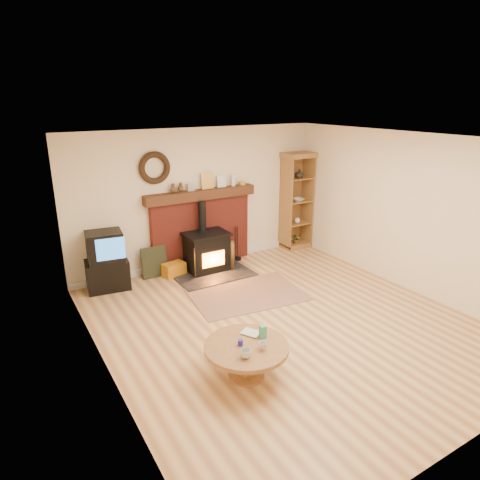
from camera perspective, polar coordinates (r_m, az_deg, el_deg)
ground at (r=6.38m, az=5.84°, el=-10.78°), size 5.50×5.50×0.00m
room_shell at (r=5.81m, az=5.69°, el=4.51°), size 5.02×5.52×2.61m
chimney_breast at (r=8.19m, az=-5.17°, el=2.06°), size 2.20×0.22×1.78m
wood_stove at (r=7.95m, az=-4.37°, el=-1.73°), size 1.40×1.00×1.31m
area_rug at (r=7.15m, az=0.91°, el=-7.24°), size 1.95×1.46×0.01m
tv_unit at (r=7.52m, az=-17.38°, el=-2.81°), size 0.75×0.57×1.01m
curio_cabinet at (r=9.17m, az=7.46°, el=5.18°), size 0.65×0.47×2.04m
firelog_box at (r=7.91m, az=-8.78°, el=-3.90°), size 0.43×0.31×0.25m
leaning_painting at (r=7.88m, az=-11.34°, el=-2.89°), size 0.47×0.13×0.56m
fire_tools at (r=8.58m, az=-0.39°, el=-1.99°), size 0.16×0.16×0.70m
coffee_table at (r=5.08m, az=0.91°, el=-14.58°), size 0.98×0.98×0.58m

